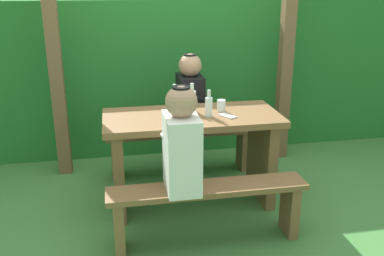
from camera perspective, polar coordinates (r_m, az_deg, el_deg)
The scene contains 14 objects.
ground_plane at distance 3.75m, azimuth 0.00°, elevation -9.61°, with size 12.00×12.00×0.00m, color #41783A.
hedge_backdrop at distance 5.02m, azimuth -3.49°, elevation 7.56°, with size 6.40×1.05×1.60m, color #226928.
pergola_post_left at distance 4.14m, azimuth -17.59°, elevation 9.10°, with size 0.12×0.12×2.29m, color brown.
pergola_post_right at distance 4.45m, azimuth 12.28°, elevation 10.21°, with size 0.12×0.12×2.29m, color brown.
picnic_table at distance 3.53m, azimuth 0.00°, elevation -2.16°, with size 1.40×0.64×0.77m.
bench_near at distance 3.09m, azimuth 2.05°, elevation -9.67°, with size 1.40×0.24×0.44m.
bench_far at distance 4.15m, azimuth -1.51°, elevation -1.89°, with size 1.40×0.24×0.44m.
person_white_shirt at distance 2.87m, azimuth -1.38°, elevation -1.97°, with size 0.25×0.35×0.72m.
person_black_coat at distance 4.02m, azimuth -0.24°, elevation 4.25°, with size 0.25×0.35×0.72m.
drinking_glass at distance 3.53m, azimuth 3.85°, elevation 2.93°, with size 0.07×0.07×0.10m, color silver.
bottle_left at distance 3.50m, azimuth -2.30°, elevation 3.46°, with size 0.06×0.06×0.23m.
bottle_right at distance 3.51m, azimuth -0.00°, elevation 3.64°, with size 0.06×0.06×0.24m.
bottle_center at distance 3.39m, azimuth 2.22°, elevation 2.90°, with size 0.06×0.06×0.21m.
cell_phone at distance 3.42m, azimuth 4.70°, elevation 1.58°, with size 0.07×0.14×0.01m, color silver.
Camera 1 is at (-0.61, -3.23, 1.81)m, focal length 40.70 mm.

